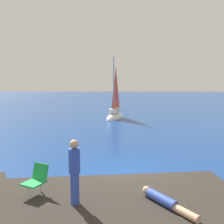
% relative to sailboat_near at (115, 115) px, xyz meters
% --- Properties ---
extents(ground_plane, '(160.00, 160.00, 0.00)m').
position_rel_sailboat_near_xyz_m(ground_plane, '(0.39, -15.44, -0.36)').
color(ground_plane, navy).
extents(shore_ledge, '(8.60, 4.65, 0.69)m').
position_rel_sailboat_near_xyz_m(shore_ledge, '(-0.56, -19.01, -0.01)').
color(shore_ledge, '#2D2823').
rests_on(shore_ledge, ground).
extents(boulder_seaward, '(1.03, 1.14, 0.54)m').
position_rel_sailboat_near_xyz_m(boulder_seaward, '(-2.10, -17.35, -0.36)').
color(boulder_seaward, '#2A2423').
rests_on(boulder_seaward, ground).
extents(sailboat_near, '(2.28, 3.66, 6.59)m').
position_rel_sailboat_near_xyz_m(sailboat_near, '(0.00, 0.00, 0.00)').
color(sailboat_near, white).
rests_on(sailboat_near, ground).
extents(person_sunbather, '(1.13, 1.51, 0.25)m').
position_rel_sailboat_near_xyz_m(person_sunbather, '(1.31, -19.13, 0.45)').
color(person_sunbather, '#334CB2').
rests_on(person_sunbather, shore_ledge).
extents(person_standing, '(0.28, 0.28, 1.62)m').
position_rel_sailboat_near_xyz_m(person_standing, '(-0.90, -19.06, 1.20)').
color(person_standing, '#334CB2').
rests_on(person_standing, shore_ledge).
extents(beach_chair, '(0.69, 0.75, 0.80)m').
position_rel_sailboat_near_xyz_m(beach_chair, '(-2.01, -18.53, 0.78)').
color(beach_chair, green).
rests_on(beach_chair, shore_ledge).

